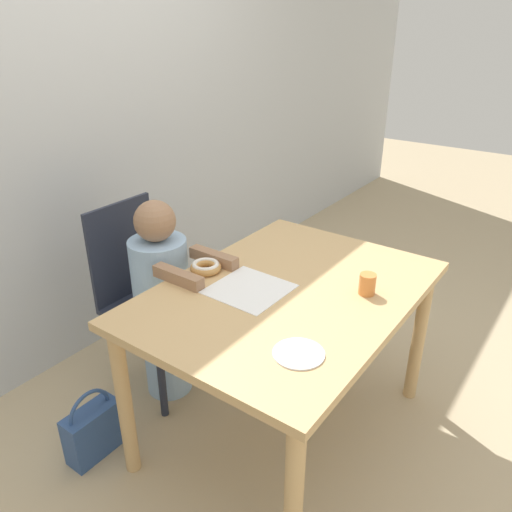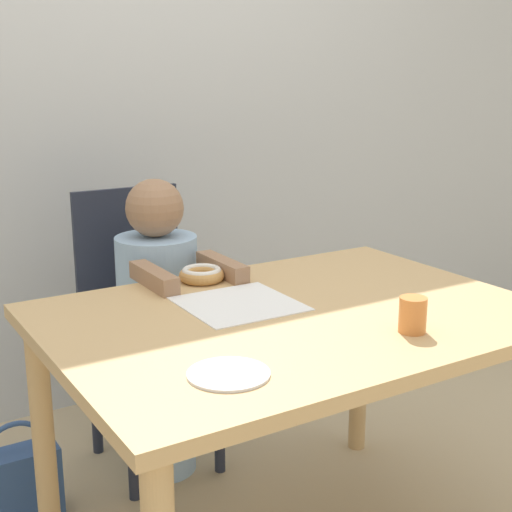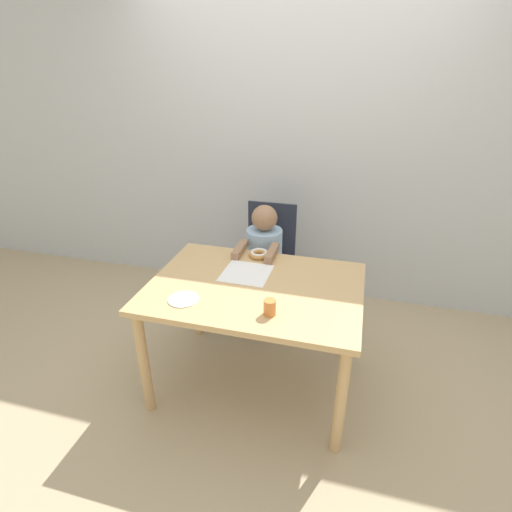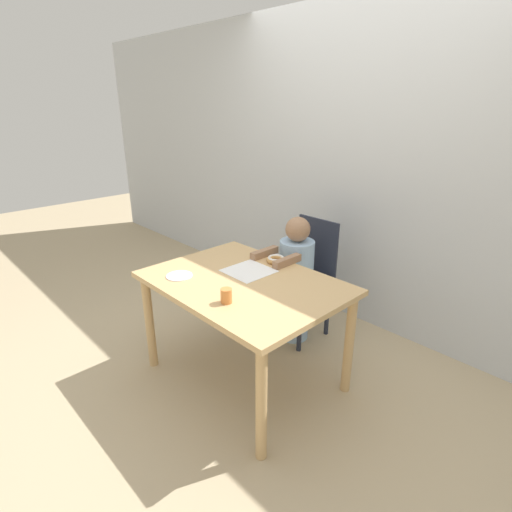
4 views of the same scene
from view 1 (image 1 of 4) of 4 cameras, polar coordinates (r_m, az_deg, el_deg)
The scene contains 10 objects.
ground_plane at distance 2.42m, azimuth 3.16°, elevation -18.98°, with size 12.00×12.00×0.00m, color tan.
wall_back at distance 2.66m, azimuth -20.56°, elevation 14.44°, with size 8.00×0.05×2.50m.
dining_table at distance 2.02m, azimuth 3.59°, elevation -6.10°, with size 1.23×0.89×0.73m.
chair at distance 2.46m, azimuth -12.53°, elevation -4.75°, with size 0.37×0.41×0.93m.
child_figure at distance 2.37m, azimuth -10.56°, elevation -5.21°, with size 0.27×0.48×1.00m.
donut at distance 2.11m, azimuth -5.77°, elevation -1.21°, with size 0.13×0.13×0.04m.
napkin at distance 1.97m, azimuth -0.76°, elevation -3.78°, with size 0.29×0.29×0.00m.
handbag at distance 2.33m, azimuth -18.10°, elevation -18.38°, with size 0.24×0.11×0.33m.
cup at distance 1.97m, azimuth 12.60°, elevation -3.15°, with size 0.06×0.06×0.08m.
plate at distance 1.62m, azimuth 4.90°, elevation -11.04°, with size 0.17×0.17×0.01m.
Camera 1 is at (-1.46, -0.90, 1.70)m, focal length 35.00 mm.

